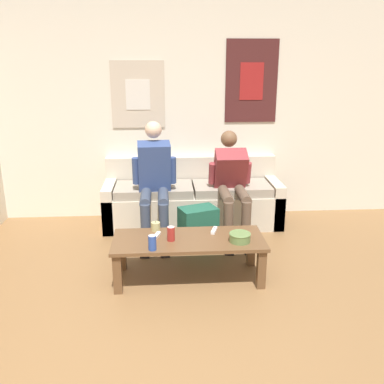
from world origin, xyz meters
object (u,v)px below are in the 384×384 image
object	(u,v)px
ceramic_bowl	(240,237)
game_controller_near_right	(214,230)
coffee_table	(189,245)
person_seated_teen	(232,181)
drink_can_red	(171,234)
drink_can_blue	(152,243)
pillar_candle	(156,227)
game_controller_near_left	(157,236)
couch	(192,201)
backpack	(199,229)
person_seated_adult	(154,178)

from	to	relation	value
ceramic_bowl	game_controller_near_right	size ratio (longest dim) A/B	1.25
coffee_table	game_controller_near_right	distance (m)	0.28
person_seated_teen	drink_can_red	world-z (taller)	person_seated_teen
coffee_table	drink_can_blue	size ratio (longest dim) A/B	10.44
pillar_candle	game_controller_near_left	bearing A→B (deg)	-86.03
couch	ceramic_bowl	size ratio (longest dim) A/B	10.89
game_controller_near_left	drink_can_blue	bearing A→B (deg)	-96.90
couch	game_controller_near_left	distance (m)	1.34
backpack	coffee_table	bearing A→B (deg)	-102.79
couch	person_seated_adult	distance (m)	0.68
person_seated_adult	coffee_table	bearing A→B (deg)	-72.69
pillar_candle	game_controller_near_left	distance (m)	0.15
drink_can_blue	drink_can_red	size ratio (longest dim) A/B	1.00
coffee_table	person_seated_adult	distance (m)	1.06
drink_can_blue	drink_can_red	xyz separation A→B (m)	(0.15, 0.17, 0.00)
backpack	ceramic_bowl	xyz separation A→B (m)	(0.29, -0.70, 0.21)
game_controller_near_left	game_controller_near_right	xyz separation A→B (m)	(0.51, 0.09, 0.00)
coffee_table	drink_can_blue	bearing A→B (deg)	-145.92
ceramic_bowl	game_controller_near_left	bearing A→B (deg)	168.23
ceramic_bowl	backpack	bearing A→B (deg)	112.33
person_seated_teen	backpack	size ratio (longest dim) A/B	2.54
coffee_table	game_controller_near_left	bearing A→B (deg)	168.60
person_seated_teen	couch	bearing A→B (deg)	139.87
ceramic_bowl	drink_can_blue	world-z (taller)	drink_can_blue
couch	person_seated_teen	distance (m)	0.61
person_seated_adult	game_controller_near_right	distance (m)	1.02
coffee_table	ceramic_bowl	bearing A→B (deg)	-12.01
ceramic_bowl	game_controller_near_left	distance (m)	0.71
ceramic_bowl	coffee_table	bearing A→B (deg)	167.99
ceramic_bowl	person_seated_teen	bearing A→B (deg)	84.75
game_controller_near_left	game_controller_near_right	size ratio (longest dim) A/B	1.00
backpack	game_controller_near_left	distance (m)	0.71
couch	person_seated_adult	xyz separation A→B (m)	(-0.43, -0.37, 0.38)
drink_can_red	game_controller_near_left	xyz separation A→B (m)	(-0.12, 0.09, -0.05)
couch	game_controller_near_left	size ratio (longest dim) A/B	13.56
drink_can_red	drink_can_blue	bearing A→B (deg)	-131.26
backpack	game_controller_near_right	distance (m)	0.51
couch	pillar_candle	xyz separation A→B (m)	(-0.41, -1.13, 0.14)
backpack	game_controller_near_right	bearing A→B (deg)	-78.17
game_controller_near_right	drink_can_red	bearing A→B (deg)	-156.21
person_seated_teen	game_controller_near_left	distance (m)	1.25
coffee_table	drink_can_red	size ratio (longest dim) A/B	10.44
ceramic_bowl	pillar_candle	distance (m)	0.77
coffee_table	backpack	xyz separation A→B (m)	(0.14, 0.61, -0.11)
couch	drink_can_red	world-z (taller)	couch
drink_can_blue	pillar_candle	bearing A→B (deg)	86.96
person_seated_adult	drink_can_blue	xyz separation A→B (m)	(-0.00, -1.17, -0.22)
coffee_table	game_controller_near_left	world-z (taller)	game_controller_near_left
pillar_candle	couch	bearing A→B (deg)	70.08
coffee_table	ceramic_bowl	world-z (taller)	ceramic_bowl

